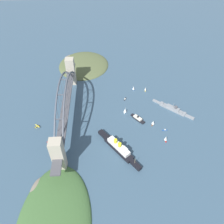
{
  "coord_description": "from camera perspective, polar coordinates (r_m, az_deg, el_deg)",
  "views": [
    {
      "loc": [
        283.22,
        64.25,
        275.64
      ],
      "look_at": [
        0.0,
        79.65,
        8.0
      ],
      "focal_mm": 34.71,
      "sensor_mm": 36.0,
      "label": 1
    }
  ],
  "objects": [
    {
      "name": "small_boat_0",
      "position": [
        453.22,
        5.69,
        6.31
      ],
      "size": [
        8.12,
        6.46,
        9.12
      ],
      "color": "#234C8C",
      "rests_on": "ground"
    },
    {
      "name": "ground_plane",
      "position": [
        400.4,
        -11.46,
        -1.26
      ],
      "size": [
        1400.0,
        1400.0,
        0.0
      ],
      "primitive_type": "plane",
      "color": "#385166"
    },
    {
      "name": "small_boat_1",
      "position": [
        453.72,
        8.81,
        6.02
      ],
      "size": [
        7.52,
        4.97,
        9.1
      ],
      "color": "gold",
      "rests_on": "ground"
    },
    {
      "name": "small_boat_6",
      "position": [
        362.69,
        13.98,
        -6.76
      ],
      "size": [
        8.83,
        4.92,
        10.08
      ],
      "color": "#B2231E",
      "rests_on": "ground"
    },
    {
      "name": "harbor_arch_bridge",
      "position": [
        379.71,
        -12.1,
        2.08
      ],
      "size": [
        272.09,
        16.77,
        70.56
      ],
      "color": "#ADA38E",
      "rests_on": "ground"
    },
    {
      "name": "small_boat_4",
      "position": [
        383.08,
        10.78,
        -2.74
      ],
      "size": [
        8.71,
        7.0,
        9.43
      ],
      "color": "brown",
      "rests_on": "ground"
    },
    {
      "name": "headland_west_shore",
      "position": [
        539.51,
        -7.61,
        12.22
      ],
      "size": [
        130.61,
        118.18,
        16.9
      ],
      "color": "#515B38",
      "rests_on": "ground"
    },
    {
      "name": "harbor_ferry_steamer",
      "position": [
        389.21,
        6.81,
        -1.68
      ],
      "size": [
        27.28,
        23.74,
        7.44
      ],
      "color": "black",
      "rests_on": "ground"
    },
    {
      "name": "small_boat_5",
      "position": [
        397.96,
        3.46,
        0.47
      ],
      "size": [
        9.63,
        7.49,
        11.7
      ],
      "color": "silver",
      "rests_on": "ground"
    },
    {
      "name": "ocean_liner",
      "position": [
        339.69,
        1.71,
        -9.36
      ],
      "size": [
        80.63,
        62.77,
        18.35
      ],
      "color": "black",
      "rests_on": "ground"
    },
    {
      "name": "seaplane_second_in_formation",
      "position": [
        394.72,
        -19.11,
        -3.65
      ],
      "size": [
        9.35,
        9.53,
        4.72
      ],
      "color": "#B7B7B2",
      "rests_on": "ground"
    },
    {
      "name": "small_boat_3",
      "position": [
        379.92,
        13.74,
        -4.63
      ],
      "size": [
        2.5,
        9.29,
        2.46
      ],
      "color": "#234C8C",
      "rests_on": "ground"
    },
    {
      "name": "naval_cruiser",
      "position": [
        419.85,
        15.78,
        0.83
      ],
      "size": [
        59.47,
        65.95,
        16.76
      ],
      "color": "gray",
      "rests_on": "ground"
    },
    {
      "name": "seaplane_taxiing_near_bridge",
      "position": [
        363.75,
        -16.12,
        -7.82
      ],
      "size": [
        7.56,
        8.9,
        4.99
      ],
      "color": "#B7B7B2",
      "rests_on": "ground"
    },
    {
      "name": "small_boat_2",
      "position": [
        429.51,
        3.47,
        3.45
      ],
      "size": [
        10.56,
        6.29,
        2.1
      ],
      "color": "black",
      "rests_on": "ground"
    }
  ]
}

